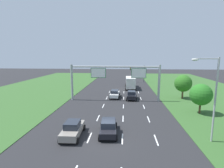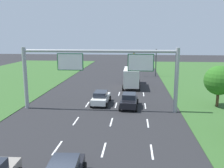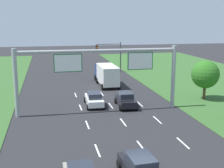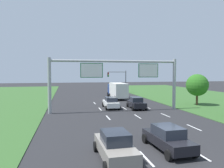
{
  "view_description": "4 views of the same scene",
  "coord_description": "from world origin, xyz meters",
  "px_view_note": "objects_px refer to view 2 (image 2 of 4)",
  "views": [
    {
      "loc": [
        1.93,
        -17.23,
        8.58
      ],
      "look_at": [
        -0.58,
        16.65,
        3.14
      ],
      "focal_mm": 28.0,
      "sensor_mm": 36.0,
      "label": 1
    },
    {
      "loc": [
        3.9,
        -10.93,
        8.22
      ],
      "look_at": [
        1.11,
        19.73,
        2.26
      ],
      "focal_mm": 40.0,
      "sensor_mm": 36.0,
      "label": 2
    },
    {
      "loc": [
        -5.22,
        -15.98,
        9.86
      ],
      "look_at": [
        1.56,
        16.4,
        2.9
      ],
      "focal_mm": 50.0,
      "sensor_mm": 36.0,
      "label": 3
    },
    {
      "loc": [
        -6.39,
        -12.07,
        5.13
      ],
      "look_at": [
        -0.06,
        17.87,
        3.51
      ],
      "focal_mm": 35.0,
      "sensor_mm": 36.0,
      "label": 4
    }
  ],
  "objects_px": {
    "car_mid_lane": "(129,100)",
    "box_truck": "(132,76)",
    "sign_gantry": "(100,67)",
    "car_near_red": "(101,98)",
    "roadside_tree_far": "(219,80)",
    "traffic_light_mast": "(146,58)"
  },
  "relations": [
    {
      "from": "sign_gantry",
      "to": "roadside_tree_far",
      "type": "bearing_deg",
      "value": 10.61
    },
    {
      "from": "box_truck",
      "to": "sign_gantry",
      "type": "bearing_deg",
      "value": -103.48
    },
    {
      "from": "car_near_red",
      "to": "sign_gantry",
      "type": "relative_size",
      "value": 0.26
    },
    {
      "from": "traffic_light_mast",
      "to": "sign_gantry",
      "type": "bearing_deg",
      "value": -104.04
    },
    {
      "from": "sign_gantry",
      "to": "car_near_red",
      "type": "bearing_deg",
      "value": 96.35
    },
    {
      "from": "car_near_red",
      "to": "car_mid_lane",
      "type": "xyz_separation_m",
      "value": [
        3.47,
        -1.11,
        0.0
      ]
    },
    {
      "from": "box_truck",
      "to": "roadside_tree_far",
      "type": "xyz_separation_m",
      "value": [
        10.2,
        -11.05,
        1.48
      ]
    },
    {
      "from": "car_mid_lane",
      "to": "traffic_light_mast",
      "type": "relative_size",
      "value": 0.78
    },
    {
      "from": "car_near_red",
      "to": "sign_gantry",
      "type": "bearing_deg",
      "value": -82.02
    },
    {
      "from": "box_truck",
      "to": "roadside_tree_far",
      "type": "distance_m",
      "value": 15.11
    },
    {
      "from": "box_truck",
      "to": "traffic_light_mast",
      "type": "distance_m",
      "value": 11.57
    },
    {
      "from": "car_mid_lane",
      "to": "roadside_tree_far",
      "type": "bearing_deg",
      "value": 9.11
    },
    {
      "from": "sign_gantry",
      "to": "traffic_light_mast",
      "type": "distance_m",
      "value": 25.35
    },
    {
      "from": "car_near_red",
      "to": "box_truck",
      "type": "distance_m",
      "value": 11.67
    },
    {
      "from": "car_near_red",
      "to": "car_mid_lane",
      "type": "bearing_deg",
      "value": -16.05
    },
    {
      "from": "car_mid_lane",
      "to": "box_truck",
      "type": "distance_m",
      "value": 12.21
    },
    {
      "from": "traffic_light_mast",
      "to": "car_near_red",
      "type": "bearing_deg",
      "value": -106.23
    },
    {
      "from": "car_mid_lane",
      "to": "roadside_tree_far",
      "type": "relative_size",
      "value": 0.9
    },
    {
      "from": "car_near_red",
      "to": "car_mid_lane",
      "type": "distance_m",
      "value": 3.64
    },
    {
      "from": "car_mid_lane",
      "to": "sign_gantry",
      "type": "xyz_separation_m",
      "value": [
        -3.19,
        -1.4,
        4.06
      ]
    },
    {
      "from": "box_truck",
      "to": "roadside_tree_far",
      "type": "relative_size",
      "value": 1.72
    },
    {
      "from": "car_mid_lane",
      "to": "roadside_tree_far",
      "type": "height_order",
      "value": "roadside_tree_far"
    }
  ]
}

